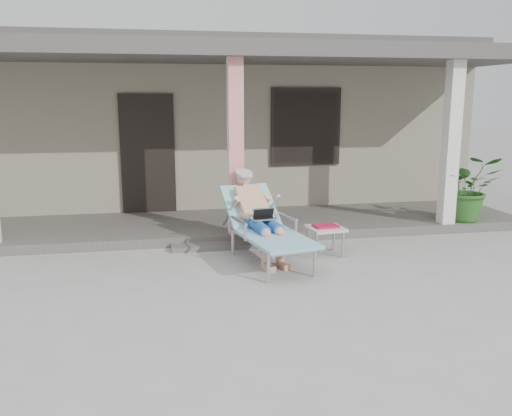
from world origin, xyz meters
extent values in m
plane|color=#9E9E99|center=(0.00, 0.00, 0.00)|extent=(60.00, 60.00, 0.00)
cube|color=gray|center=(0.00, 6.50, 1.50)|extent=(10.00, 5.00, 3.00)
cube|color=#474442|center=(0.00, 6.50, 3.15)|extent=(10.40, 5.40, 0.30)
cube|color=black|center=(-1.30, 3.97, 1.20)|extent=(0.95, 0.06, 2.10)
cube|color=black|center=(1.60, 3.97, 1.65)|extent=(1.20, 0.06, 1.30)
cube|color=black|center=(1.60, 3.96, 1.65)|extent=(1.32, 0.05, 1.42)
cube|color=#605B56|center=(0.00, 3.00, 0.07)|extent=(10.00, 2.00, 0.15)
cube|color=red|center=(0.00, 2.15, 1.45)|extent=(0.22, 0.22, 2.61)
cube|color=silver|center=(3.50, 2.15, 1.45)|extent=(0.22, 0.22, 2.61)
cube|color=#474442|center=(0.00, 3.00, 2.88)|extent=(10.00, 2.30, 0.24)
cube|color=#605B56|center=(0.00, 1.85, 0.04)|extent=(2.00, 0.30, 0.07)
cylinder|color=#B7B7BC|center=(0.10, 0.23, 0.19)|extent=(0.04, 0.04, 0.37)
cylinder|color=#B7B7BC|center=(0.71, 0.35, 0.19)|extent=(0.04, 0.04, 0.37)
cylinder|color=#B7B7BC|center=(-0.15, 1.46, 0.19)|extent=(0.04, 0.04, 0.37)
cylinder|color=#B7B7BC|center=(0.46, 1.59, 0.19)|extent=(0.04, 0.04, 0.37)
cube|color=#B7B7BC|center=(0.31, 0.74, 0.39)|extent=(0.86, 1.32, 0.03)
cube|color=#92CDE3|center=(0.31, 0.74, 0.41)|extent=(0.96, 1.38, 0.04)
cube|color=#B7B7BC|center=(0.13, 1.62, 0.62)|extent=(0.73, 0.69, 0.49)
cube|color=#92CDE3|center=(0.13, 1.62, 0.66)|extent=(0.84, 0.79, 0.56)
cylinder|color=#B0B0B3|center=(0.08, 1.90, 1.10)|extent=(0.29, 0.29, 0.13)
cube|color=silver|center=(0.22, 1.17, 0.58)|extent=(0.37, 0.30, 0.24)
cube|color=beige|center=(1.14, 1.25, 0.38)|extent=(0.53, 0.53, 0.04)
cylinder|color=#B7B7BC|center=(0.95, 1.06, 0.18)|extent=(0.03, 0.03, 0.36)
cylinder|color=#B7B7BC|center=(1.33, 1.06, 0.18)|extent=(0.03, 0.03, 0.36)
cylinder|color=#B7B7BC|center=(0.95, 1.44, 0.18)|extent=(0.03, 0.03, 0.36)
cylinder|color=#B7B7BC|center=(1.33, 1.44, 0.18)|extent=(0.03, 0.03, 0.36)
cube|color=#B11235|center=(1.14, 1.25, 0.42)|extent=(0.36, 0.29, 0.03)
cube|color=black|center=(1.14, 1.38, 0.41)|extent=(0.34, 0.06, 0.03)
imported|color=#26591E|center=(3.95, 2.27, 0.70)|extent=(1.22, 1.14, 1.11)
camera|label=1|loc=(-1.21, -5.82, 2.19)|focal=38.00mm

